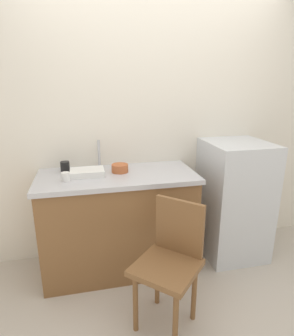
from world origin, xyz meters
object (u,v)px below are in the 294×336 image
(terracotta_bowl, at_px, (120,168))
(cup_white, at_px, (65,177))
(cup_black, at_px, (65,167))
(refrigerator, at_px, (233,199))
(chair, at_px, (170,259))
(dish_tray, at_px, (87,172))

(terracotta_bowl, height_order, cup_white, cup_white)
(terracotta_bowl, xyz_separation_m, cup_black, (-0.46, 0.10, 0.01))
(cup_white, relative_size, cup_black, 0.77)
(refrigerator, distance_m, chair, 1.11)
(chair, distance_m, terracotta_bowl, 0.90)
(dish_tray, bearing_deg, chair, -54.43)
(refrigerator, bearing_deg, terracotta_bowl, 177.45)
(refrigerator, height_order, chair, refrigerator)
(cup_black, bearing_deg, refrigerator, -5.59)
(refrigerator, relative_size, cup_black, 12.19)
(refrigerator, bearing_deg, cup_black, 174.41)
(dish_tray, relative_size, cup_white, 3.92)
(cup_white, distance_m, cup_black, 0.25)
(chair, height_order, cup_black, cup_black)
(refrigerator, relative_size, dish_tray, 4.04)
(refrigerator, distance_m, cup_black, 1.61)
(chair, distance_m, cup_white, 1.02)
(terracotta_bowl, bearing_deg, cup_black, 167.39)
(dish_tray, relative_size, terracotta_bowl, 1.95)
(chair, xyz_separation_m, cup_white, (-0.69, 0.61, 0.44))
(dish_tray, xyz_separation_m, cup_white, (-0.17, -0.11, 0.01))
(refrigerator, bearing_deg, dish_tray, 179.18)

